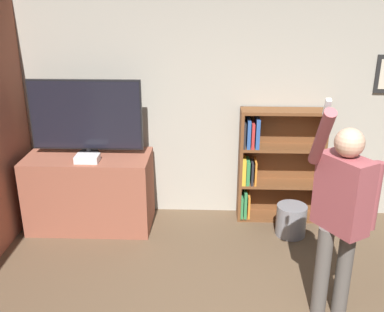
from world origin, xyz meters
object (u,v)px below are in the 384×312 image
at_px(bookshelf, 272,165).
at_px(person, 341,208).
at_px(game_console, 87,158).
at_px(television, 86,116).
at_px(waste_bin, 291,220).

distance_m(bookshelf, person, 1.79).
relative_size(game_console, person, 0.13).
height_order(television, game_console, television).
height_order(television, waste_bin, television).
distance_m(game_console, bookshelf, 2.14).
height_order(game_console, bookshelf, bookshelf).
bearing_deg(bookshelf, television, -174.64).
bearing_deg(game_console, waste_bin, 0.75).
bearing_deg(television, waste_bin, -5.36).
bearing_deg(waste_bin, game_console, -179.25).
bearing_deg(game_console, television, 100.81).
bearing_deg(bookshelf, game_console, -167.87).
relative_size(television, bookshelf, 0.92).
xyz_separation_m(television, waste_bin, (2.31, -0.22, -1.13)).
bearing_deg(game_console, bookshelf, 12.13).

